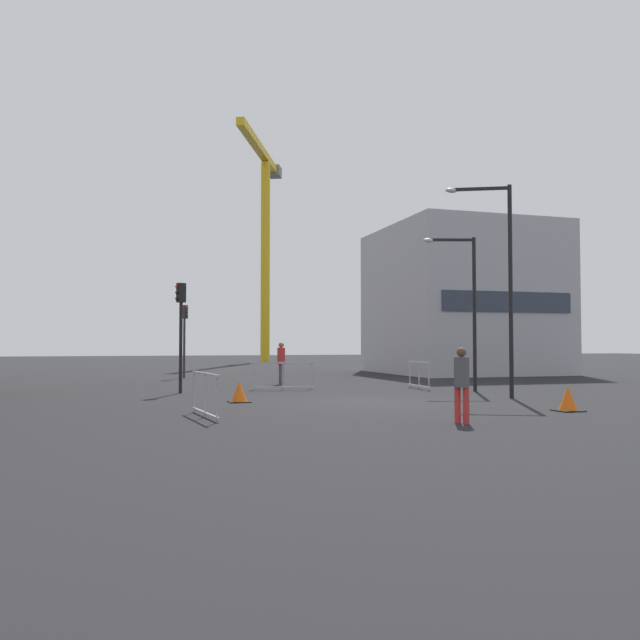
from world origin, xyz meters
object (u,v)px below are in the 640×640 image
Objects in this scene: streetlamp_tall at (501,270)px; traffic_cone_striped at (568,399)px; traffic_light_far at (184,329)px; traffic_cone_by_barrier at (239,392)px; traffic_light_verge at (181,319)px; streetlamp_short at (466,297)px; construction_crane at (265,220)px; pedestrian_walking at (462,379)px; pedestrian_waiting at (281,360)px.

streetlamp_tall reaches higher than traffic_cone_striped.
traffic_light_far reaches higher than traffic_cone_by_barrier.
traffic_light_far is 5.70× the size of traffic_cone_striped.
streetlamp_tall reaches higher than traffic_light_verge.
traffic_cone_striped is at bearing -98.43° from streetlamp_short.
streetlamp_tall is 1.77× the size of traffic_light_verge.
construction_crane is 49.47m from traffic_cone_striped.
streetlamp_tall is 10.57× the size of traffic_cone_striped.
traffic_light_verge is at bearing 116.16° from pedestrian_walking.
streetlamp_short is 1.46× the size of traffic_light_verge.
traffic_light_far is 7.66m from pedestrian_waiting.
traffic_light_verge is at bearing 108.82° from traffic_cone_by_barrier.
pedestrian_walking is (-5.75, -49.08, -12.93)m from construction_crane.
construction_crane is at bearing 88.51° from streetlamp_tall.
traffic_cone_striped is at bearing -70.51° from pedestrian_waiting.
construction_crane reaches higher than pedestrian_waiting.
pedestrian_waiting reaches higher than traffic_cone_striped.
traffic_cone_by_barrier is (-3.89, 6.63, -0.69)m from pedestrian_walking.
traffic_light_far is 5.79× the size of traffic_cone_by_barrier.
construction_crane is 45.60m from traffic_cone_by_barrier.
traffic_light_far is at bearing 101.40° from pedestrian_walking.
traffic_light_far is 21.80m from pedestrian_walking.
pedestrian_waiting is at bearing -61.14° from traffic_light_far.
construction_crane is 51.07m from pedestrian_walking.
traffic_light_verge is 6.27m from pedestrian_waiting.
streetlamp_tall is at bearing 50.51° from pedestrian_walking.
traffic_cone_by_barrier is at bearing 147.18° from traffic_cone_striped.
streetlamp_tall is 11.01m from pedestrian_waiting.
traffic_cone_striped is 9.39m from traffic_cone_by_barrier.
pedestrian_waiting is at bearing 92.60° from pedestrian_walking.
traffic_light_verge is 12.19m from pedestrian_walking.
streetlamp_short is (-0.69, -40.40, -10.37)m from construction_crane.
pedestrian_walking is at bearing -120.24° from streetlamp_short.
traffic_cone_striped is (4.00, 1.54, -0.68)m from pedestrian_walking.
streetlamp_short is 10.64m from traffic_light_verge.
traffic_light_far is at bearing 118.86° from pedestrian_waiting.
traffic_cone_by_barrier is (-8.50, 1.03, -3.91)m from streetlamp_tall.
construction_crane is 5.22× the size of traffic_light_verge.
construction_crane is 31.68× the size of traffic_cone_by_barrier.
traffic_light_verge is at bearing -140.07° from pedestrian_waiting.
pedestrian_waiting reaches higher than pedestrian_walking.
traffic_light_verge is at bearing -106.15° from construction_crane.
traffic_cone_by_barrier is (-9.64, -42.44, -13.61)m from construction_crane.
traffic_light_verge is at bearing -95.59° from traffic_light_far.
traffic_light_far is at bearing -109.90° from construction_crane.
streetlamp_short is 15.76m from traffic_light_far.
streetlamp_tall is at bearing -27.80° from traffic_light_verge.
pedestrian_waiting is 8.75m from traffic_cone_by_barrier.
traffic_cone_striped is 1.02× the size of traffic_cone_by_barrier.
traffic_light_verge is at bearing 168.20° from streetlamp_short.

